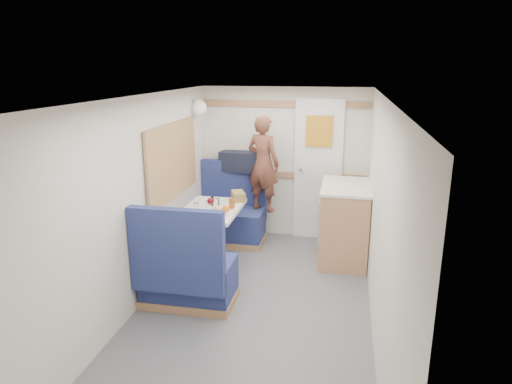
% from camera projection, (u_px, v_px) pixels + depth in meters
% --- Properties ---
extents(floor, '(4.50, 4.50, 0.00)m').
position_uv_depth(floor, '(250.00, 319.00, 4.21)').
color(floor, '#515156').
rests_on(floor, ground).
extents(ceiling, '(4.50, 4.50, 0.00)m').
position_uv_depth(ceiling, '(249.00, 99.00, 3.68)').
color(ceiling, silver).
rests_on(ceiling, wall_back).
extents(wall_back, '(2.20, 0.02, 2.00)m').
position_uv_depth(wall_back, '(284.00, 163.00, 6.07)').
color(wall_back, silver).
rests_on(wall_back, floor).
extents(wall_left, '(0.02, 4.50, 2.00)m').
position_uv_depth(wall_left, '(131.00, 209.00, 4.15)').
color(wall_left, silver).
rests_on(wall_left, floor).
extents(wall_right, '(0.02, 4.50, 2.00)m').
position_uv_depth(wall_right, '(380.00, 224.00, 3.74)').
color(wall_right, silver).
rests_on(wall_right, floor).
extents(oak_trim_low, '(2.15, 0.02, 0.08)m').
position_uv_depth(oak_trim_low, '(284.00, 175.00, 6.09)').
color(oak_trim_low, olive).
rests_on(oak_trim_low, wall_back).
extents(oak_trim_high, '(2.15, 0.02, 0.08)m').
position_uv_depth(oak_trim_high, '(285.00, 104.00, 5.84)').
color(oak_trim_high, olive).
rests_on(oak_trim_high, wall_back).
extents(side_window, '(0.04, 1.30, 0.72)m').
position_uv_depth(side_window, '(172.00, 160.00, 5.03)').
color(side_window, '#B7BDA0').
rests_on(side_window, wall_left).
extents(rear_door, '(0.62, 0.12, 1.86)m').
position_uv_depth(rear_door, '(318.00, 167.00, 5.96)').
color(rear_door, white).
rests_on(rear_door, wall_back).
extents(dinette_table, '(0.62, 0.92, 0.72)m').
position_uv_depth(dinette_table, '(211.00, 221.00, 5.13)').
color(dinette_table, white).
rests_on(dinette_table, floor).
extents(bench_far, '(0.90, 0.59, 1.05)m').
position_uv_depth(bench_far, '(231.00, 219.00, 6.02)').
color(bench_far, navy).
rests_on(bench_far, floor).
extents(bench_near, '(0.90, 0.59, 1.05)m').
position_uv_depth(bench_near, '(186.00, 277.00, 4.38)').
color(bench_near, navy).
rests_on(bench_near, floor).
extents(ledge, '(0.90, 0.14, 0.04)m').
position_uv_depth(ledge, '(235.00, 172.00, 6.10)').
color(ledge, olive).
rests_on(ledge, bench_far).
extents(dome_light, '(0.20, 0.20, 0.20)m').
position_uv_depth(dome_light, '(198.00, 108.00, 5.69)').
color(dome_light, white).
rests_on(dome_light, wall_left).
extents(galley_counter, '(0.57, 0.92, 0.92)m').
position_uv_depth(galley_counter, '(344.00, 222.00, 5.40)').
color(galley_counter, olive).
rests_on(galley_counter, floor).
extents(person, '(0.52, 0.44, 1.23)m').
position_uv_depth(person, '(263.00, 164.00, 5.76)').
color(person, brown).
rests_on(person, bench_far).
extents(duffel_bag, '(0.58, 0.35, 0.26)m').
position_uv_depth(duffel_bag, '(241.00, 161.00, 6.05)').
color(duffel_bag, black).
rests_on(duffel_bag, ledge).
extents(tray, '(0.33, 0.37, 0.02)m').
position_uv_depth(tray, '(210.00, 214.00, 4.88)').
color(tray, white).
rests_on(tray, dinette_table).
extents(orange_fruit, '(0.08, 0.08, 0.08)m').
position_uv_depth(orange_fruit, '(225.00, 209.00, 4.87)').
color(orange_fruit, '#F5510A').
rests_on(orange_fruit, tray).
extents(cheese_block, '(0.12, 0.08, 0.04)m').
position_uv_depth(cheese_block, '(218.00, 208.00, 4.96)').
color(cheese_block, '#D9D07D').
rests_on(cheese_block, tray).
extents(wine_glass, '(0.08, 0.08, 0.17)m').
position_uv_depth(wine_glass, '(211.00, 202.00, 4.91)').
color(wine_glass, white).
rests_on(wine_glass, dinette_table).
extents(tumbler_left, '(0.06, 0.06, 0.10)m').
position_uv_depth(tumbler_left, '(196.00, 208.00, 4.94)').
color(tumbler_left, silver).
rests_on(tumbler_left, dinette_table).
extents(tumbler_right, '(0.07, 0.07, 0.11)m').
position_uv_depth(tumbler_right, '(216.00, 203.00, 5.09)').
color(tumbler_right, silver).
rests_on(tumbler_right, dinette_table).
extents(beer_glass, '(0.07, 0.07, 0.10)m').
position_uv_depth(beer_glass, '(232.00, 203.00, 5.09)').
color(beer_glass, '#954A15').
rests_on(beer_glass, dinette_table).
extents(pepper_grinder, '(0.04, 0.04, 0.11)m').
position_uv_depth(pepper_grinder, '(212.00, 201.00, 5.19)').
color(pepper_grinder, black).
rests_on(pepper_grinder, dinette_table).
extents(salt_grinder, '(0.03, 0.03, 0.09)m').
position_uv_depth(salt_grinder, '(207.00, 203.00, 5.13)').
color(salt_grinder, white).
rests_on(salt_grinder, dinette_table).
extents(bread_loaf, '(0.22, 0.28, 0.10)m').
position_uv_depth(bread_loaf, '(238.00, 196.00, 5.39)').
color(bread_loaf, '#8C5E3B').
rests_on(bread_loaf, dinette_table).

